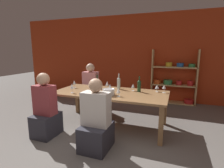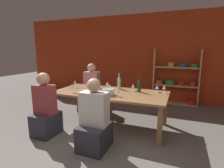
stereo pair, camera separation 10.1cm
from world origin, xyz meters
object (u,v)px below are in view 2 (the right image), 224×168
(wine_glass_white_c, at_px, (107,84))
(person_near_a, at_px, (95,124))
(wine_bottle_green, at_px, (119,83))
(cell_phone, at_px, (96,93))
(dining_table, at_px, (110,95))
(wine_glass_empty_b, at_px, (75,82))
(wine_glass_white_b, at_px, (157,87))
(mixing_bowl, at_px, (108,92))
(shelf_unit, at_px, (176,82))
(person_near_b, at_px, (46,112))
(wine_bottle_dark, at_px, (98,83))
(wine_bottle_amber, at_px, (139,86))
(person_far_a, at_px, (92,92))
(wine_glass_white_e, at_px, (164,87))
(wine_glass_empty_a, at_px, (133,86))
(wine_glass_white_d, at_px, (72,86))
(wine_glass_white_a, at_px, (118,91))
(wine_glass_red_a, at_px, (110,87))

(wine_glass_white_c, relative_size, person_near_a, 0.15)
(wine_bottle_green, bearing_deg, cell_phone, -117.23)
(dining_table, distance_m, wine_bottle_green, 0.41)
(wine_glass_empty_b, bearing_deg, wine_glass_white_b, 8.07)
(mixing_bowl, relative_size, cell_phone, 1.46)
(shelf_unit, bearing_deg, mixing_bowl, -115.13)
(mixing_bowl, relative_size, person_near_b, 0.20)
(wine_bottle_dark, height_order, person_near_b, person_near_b)
(wine_glass_empty_b, bearing_deg, wine_bottle_amber, 4.77)
(wine_bottle_dark, distance_m, wine_glass_white_c, 0.24)
(mixing_bowl, height_order, person_far_a, person_far_a)
(wine_glass_white_e, distance_m, person_near_a, 1.61)
(shelf_unit, bearing_deg, wine_glass_empty_b, -135.78)
(cell_phone, distance_m, person_near_a, 0.84)
(wine_glass_empty_a, height_order, wine_glass_white_d, wine_glass_white_d)
(mixing_bowl, height_order, wine_glass_white_c, wine_glass_white_c)
(wine_glass_white_b, bearing_deg, cell_phone, -152.24)
(mixing_bowl, bearing_deg, wine_bottle_amber, 44.54)
(wine_glass_white_c, distance_m, person_near_a, 1.25)
(wine_glass_empty_b, bearing_deg, person_far_a, 89.21)
(wine_glass_white_c, bearing_deg, dining_table, -53.96)
(wine_glass_empty_b, relative_size, person_far_a, 0.14)
(wine_bottle_dark, xyz_separation_m, wine_glass_white_d, (-0.29, -0.57, 0.01))
(wine_glass_white_a, bearing_deg, wine_glass_white_b, 45.33)
(wine_glass_white_c, distance_m, wine_glass_white_e, 1.21)
(person_far_a, bearing_deg, cell_phone, 121.89)
(wine_glass_empty_a, height_order, wine_glass_white_c, wine_glass_white_c)
(person_far_a, bearing_deg, wine_glass_red_a, 134.47)
(shelf_unit, distance_m, wine_glass_empty_b, 2.97)
(shelf_unit, height_order, person_near_b, shelf_unit)
(wine_bottle_dark, relative_size, wine_glass_red_a, 1.79)
(wine_bottle_dark, distance_m, person_far_a, 0.93)
(dining_table, bearing_deg, wine_glass_red_a, -75.80)
(wine_bottle_dark, distance_m, wine_glass_empty_a, 0.82)
(wine_glass_white_d, distance_m, person_far_a, 1.32)
(mixing_bowl, bearing_deg, shelf_unit, 64.87)
(wine_bottle_dark, xyz_separation_m, wine_glass_empty_a, (0.82, 0.04, -0.02))
(wine_bottle_green, bearing_deg, wine_glass_empty_b, -166.83)
(wine_bottle_amber, distance_m, wine_glass_empty_b, 1.48)
(shelf_unit, xyz_separation_m, person_near_b, (-2.16, -3.01, -0.21))
(wine_glass_white_e, bearing_deg, wine_bottle_green, 178.50)
(shelf_unit, relative_size, person_far_a, 1.30)
(dining_table, relative_size, wine_glass_white_c, 13.14)
(wine_glass_white_b, height_order, person_near_b, person_near_b)
(wine_glass_red_a, xyz_separation_m, person_far_a, (-0.93, 0.94, -0.39))
(wine_bottle_dark, distance_m, wine_glass_red_a, 0.50)
(wine_glass_white_b, bearing_deg, person_near_b, -147.15)
(wine_bottle_dark, xyz_separation_m, person_near_a, (0.52, -1.15, -0.44))
(cell_phone, bearing_deg, person_near_b, -140.44)
(shelf_unit, bearing_deg, wine_bottle_green, -121.60)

